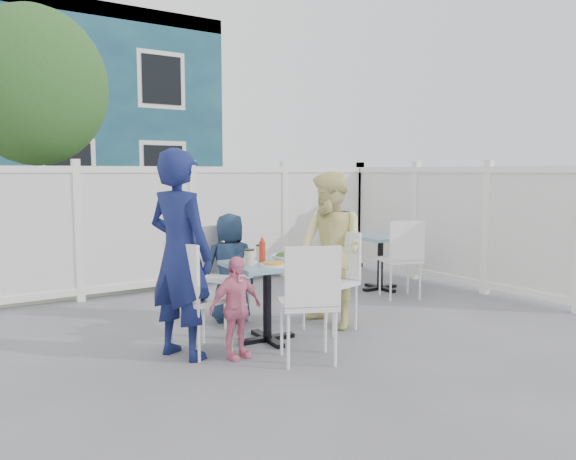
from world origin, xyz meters
TOP-DOWN VIEW (x-y plane):
  - ground at (0.00, 0.00)m, footprint 80.00×80.00m
  - near_sidewalk at (0.00, 3.80)m, footprint 24.00×2.60m
  - street at (0.00, 7.50)m, footprint 24.00×5.00m
  - far_sidewalk at (0.00, 10.60)m, footprint 24.00×1.60m
  - building at (-0.50, 14.00)m, footprint 11.00×6.00m
  - fence_back at (0.10, 2.40)m, footprint 5.86×0.08m
  - fence_right at (3.00, 0.60)m, footprint 0.08×3.66m
  - tree at (-1.60, 3.30)m, footprint 1.80×1.62m
  - potted_shrub_a at (-0.29, 3.10)m, footprint 1.04×1.04m
  - potted_shrub_b at (1.49, 3.00)m, footprint 1.57×1.47m
  - main_table at (-0.33, -0.16)m, footprint 0.74×0.74m
  - spare_table at (2.07, 0.92)m, footprint 0.68×0.68m
  - chair_left at (-1.05, -0.14)m, footprint 0.51×0.53m
  - chair_right at (0.45, -0.17)m, footprint 0.50×0.51m
  - chair_back at (-0.41, 0.69)m, footprint 0.58×0.57m
  - chair_near at (-0.37, -0.87)m, footprint 0.58×0.57m
  - chair_spare at (1.91, 0.36)m, footprint 0.56×0.55m
  - man at (-1.15, -0.13)m, footprint 0.63×0.74m
  - woman at (0.45, -0.10)m, footprint 0.64×0.79m
  - boy at (-0.28, 0.65)m, footprint 0.61×0.47m
  - toddler at (-0.79, -0.41)m, footprint 0.52×0.26m
  - plate_main at (-0.36, -0.33)m, footprint 0.24×0.24m
  - plate_side at (-0.50, -0.05)m, footprint 0.24×0.24m
  - salad_bowl at (-0.14, -0.17)m, footprint 0.23×0.23m
  - coffee_cup_a at (-0.52, -0.18)m, footprint 0.09×0.09m
  - coffee_cup_b at (-0.26, 0.06)m, footprint 0.08×0.08m
  - ketchup_bottle at (-0.34, -0.09)m, footprint 0.06×0.06m
  - salt_shaker at (-0.38, 0.08)m, footprint 0.03×0.03m
  - pepper_shaker at (-0.39, 0.11)m, footprint 0.03×0.03m

SIDE VIEW (x-z plane):
  - ground at x=0.00m, z-range 0.00..0.00m
  - street at x=0.00m, z-range 0.00..0.01m
  - near_sidewalk at x=0.00m, z-range 0.00..0.01m
  - far_sidewalk at x=0.00m, z-range 0.00..0.01m
  - toddler at x=-0.79m, z-range 0.00..0.85m
  - spare_table at x=2.07m, z-range 0.19..0.90m
  - chair_right at x=0.45m, z-range 0.08..1.03m
  - chair_spare at x=1.91m, z-range 0.08..1.04m
  - main_table at x=-0.33m, z-range 0.20..0.92m
  - chair_left at x=-1.05m, z-range 0.08..1.04m
  - boy at x=-0.28m, z-range 0.00..1.12m
  - chair_near at x=-0.37m, z-range 0.08..1.05m
  - chair_back at x=-0.41m, z-range 0.08..1.06m
  - potted_shrub_b at x=1.49m, z-range 0.00..1.42m
  - plate_main at x=-0.36m, z-range 0.72..0.74m
  - plate_side at x=-0.50m, z-range 0.72..0.74m
  - salad_bowl at x=-0.14m, z-range 0.72..0.78m
  - pepper_shaker at x=-0.39m, z-range 0.72..0.78m
  - salt_shaker at x=-0.38m, z-range 0.72..0.79m
  - woman at x=0.45m, z-range 0.00..1.54m
  - coffee_cup_b at x=-0.26m, z-range 0.72..0.84m
  - fence_right at x=3.00m, z-range -0.02..1.58m
  - fence_back at x=0.10m, z-range -0.02..1.58m
  - coffee_cup_a at x=-0.52m, z-range 0.72..0.85m
  - potted_shrub_a at x=-0.29m, z-range 0.00..1.61m
  - ketchup_bottle at x=-0.34m, z-range 0.72..0.91m
  - man at x=-1.15m, z-range 0.00..1.72m
  - tree at x=-1.60m, z-range 0.80..4.39m
  - building at x=-0.50m, z-range 0.00..6.00m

